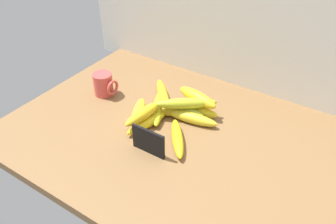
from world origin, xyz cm
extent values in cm
cube|color=brown|center=(0.00, 0.00, 1.50)|extent=(110.00, 76.00, 3.00)
cube|color=silver|center=(0.00, 39.00, 35.00)|extent=(130.00, 2.00, 70.00)
cube|color=black|center=(-3.50, -11.09, 7.20)|extent=(11.00, 0.80, 8.40)
cube|color=#866649|center=(-3.50, -10.29, 3.30)|extent=(9.90, 1.20, 0.60)
cylinder|color=#CC4745|center=(-35.81, 5.65, 7.18)|extent=(7.06, 7.06, 8.36)
torus|color=#CC4745|center=(-31.28, 5.65, 7.18)|extent=(1.00, 5.68, 5.68)
ellipsoid|color=yellow|center=(-15.42, 14.55, 4.72)|extent=(16.66, 17.79, 3.44)
ellipsoid|color=yellow|center=(1.32, -2.70, 4.68)|extent=(13.53, 16.42, 3.37)
ellipsoid|color=yellow|center=(0.31, 8.30, 4.83)|extent=(18.14, 6.24, 3.66)
ellipsoid|color=yellow|center=(-12.40, 6.96, 4.77)|extent=(12.91, 18.92, 3.55)
ellipsoid|color=gold|center=(-4.45, 9.79, 5.02)|extent=(15.54, 6.47, 4.03)
ellipsoid|color=yellow|center=(-15.61, 0.04, 5.10)|extent=(12.10, 17.64, 4.19)
ellipsoid|color=yellow|center=(-10.88, -1.91, 4.60)|extent=(7.19, 16.14, 3.21)
ellipsoid|color=#B4981D|center=(-7.61, 7.89, 4.92)|extent=(17.77, 11.78, 3.85)
ellipsoid|color=yellow|center=(-1.14, 13.14, 4.83)|extent=(16.26, 5.14, 3.66)
ellipsoid|color=yellow|center=(-12.03, -2.00, 8.03)|extent=(5.59, 15.78, 3.66)
ellipsoid|color=gold|center=(-3.05, 9.46, 8.81)|extent=(18.89, 15.20, 3.56)
ellipsoid|color=gold|center=(-1.50, 14.64, 8.78)|extent=(16.49, 7.81, 4.24)
camera|label=1|loc=(41.91, -70.51, 73.38)|focal=36.48mm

